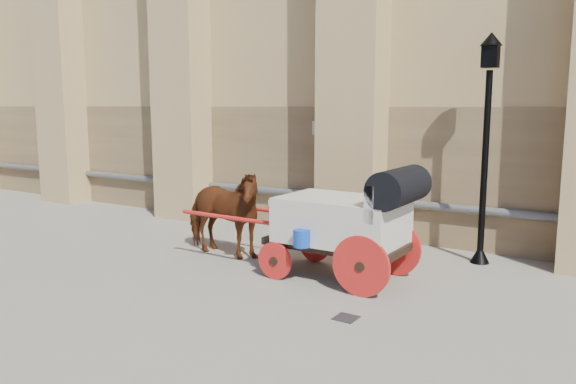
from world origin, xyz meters
The scene contains 5 objects.
ground centered at (0.00, 0.00, 0.00)m, with size 90.00×90.00×0.00m, color slate.
horse centered at (-2.60, 0.94, 0.89)m, with size 0.97×2.12×1.79m, color #622913.
carriage centered at (0.25, 0.88, 1.09)m, with size 4.66×1.66×2.03m.
street_lamp centered at (1.97, 3.19, 2.33)m, with size 0.41×0.41×4.36m.
drain_grate_near centered at (1.02, -0.79, 0.01)m, with size 0.32×0.32×0.01m, color black.
Camera 1 is at (4.35, -7.78, 3.03)m, focal length 35.00 mm.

